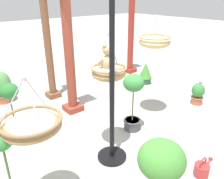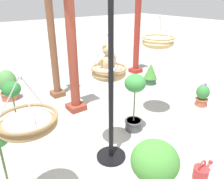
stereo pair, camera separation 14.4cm
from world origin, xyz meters
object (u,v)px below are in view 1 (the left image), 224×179
object	(u,v)px
potted_plant_fern_front	(133,97)
potted_plant_tall_leafy	(160,175)
potted_plant_flowering_red	(2,87)
potted_plant_conical_shrub	(13,111)
watering_can	(202,169)
display_pole_central	(112,113)
greenhouse_pillar_right	(47,39)
potted_plant_bushy_green	(198,93)
hanging_basket_with_teddy	(109,72)
greenhouse_pillar_left	(69,54)
teddy_bear	(108,60)
greenhouse_pillar_far_back	(131,27)
potted_plant_small_succulent	(145,73)
hanging_basket_right_low	(155,41)
hanging_basket_left_high	(32,125)

from	to	relation	value
potted_plant_fern_front	potted_plant_tall_leafy	world-z (taller)	potted_plant_tall_leafy
potted_plant_flowering_red	potted_plant_conical_shrub	bearing A→B (deg)	-99.36
potted_plant_conical_shrub	watering_can	size ratio (longest dim) A/B	2.96
display_pole_central	greenhouse_pillar_right	size ratio (longest dim) A/B	0.85
watering_can	potted_plant_bushy_green	bearing A→B (deg)	32.61
display_pole_central	hanging_basket_with_teddy	size ratio (longest dim) A/B	3.62
display_pole_central	greenhouse_pillar_left	xyz separation A→B (m)	(0.34, 1.70, 0.47)
watering_can	teddy_bear	bearing A→B (deg)	112.35
greenhouse_pillar_left	watering_can	distance (m)	3.01
greenhouse_pillar_far_back	potted_plant_small_succulent	size ratio (longest dim) A/B	4.99
display_pole_central	greenhouse_pillar_left	world-z (taller)	greenhouse_pillar_left
watering_can	potted_plant_fern_front	bearing A→B (deg)	86.48
potted_plant_tall_leafy	display_pole_central	bearing A→B (deg)	72.87
hanging_basket_with_teddy	potted_plant_conical_shrub	distance (m)	1.73
hanging_basket_with_teddy	potted_plant_small_succulent	xyz separation A→B (m)	(2.56, 1.55, -0.98)
greenhouse_pillar_right	potted_plant_tall_leafy	xyz separation A→B (m)	(-0.68, -3.74, -0.70)
watering_can	hanging_basket_right_low	bearing A→B (deg)	63.97
potted_plant_fern_front	potted_plant_tall_leafy	xyz separation A→B (m)	(-1.14, -1.51, 0.06)
potted_plant_conical_shrub	watering_can	world-z (taller)	potted_plant_conical_shrub
teddy_bear	greenhouse_pillar_far_back	size ratio (longest dim) A/B	0.14
potted_plant_flowering_red	potted_plant_conical_shrub	xyz separation A→B (m)	(-0.28, -1.71, 0.18)
hanging_basket_left_high	hanging_basket_right_low	size ratio (longest dim) A/B	1.03
greenhouse_pillar_right	hanging_basket_left_high	bearing A→B (deg)	-118.48
display_pole_central	hanging_basket_left_high	distance (m)	1.21
watering_can	hanging_basket_with_teddy	bearing A→B (deg)	112.68
potted_plant_conical_shrub	hanging_basket_with_teddy	bearing A→B (deg)	-46.10
hanging_basket_left_high	greenhouse_pillar_left	world-z (taller)	greenhouse_pillar_left
hanging_basket_with_teddy	potted_plant_flowering_red	size ratio (longest dim) A/B	0.94
potted_plant_conical_shrub	potted_plant_flowering_red	bearing A→B (deg)	80.64
display_pole_central	potted_plant_tall_leafy	bearing A→B (deg)	-107.13
potted_plant_flowering_red	potted_plant_conical_shrub	world-z (taller)	potted_plant_conical_shrub
potted_plant_tall_leafy	potted_plant_conical_shrub	distance (m)	2.59
greenhouse_pillar_left	potted_plant_fern_front	world-z (taller)	greenhouse_pillar_left
potted_plant_flowering_red	potted_plant_tall_leafy	world-z (taller)	potted_plant_tall_leafy
display_pole_central	hanging_basket_with_teddy	distance (m)	0.58
hanging_basket_left_high	potted_plant_conical_shrub	bearing A→B (deg)	81.96
teddy_bear	potted_plant_small_succulent	bearing A→B (deg)	30.81
potted_plant_bushy_green	potted_plant_conical_shrub	bearing A→B (deg)	161.33
potted_plant_fern_front	potted_plant_flowering_red	distance (m)	3.10
potted_plant_tall_leafy	potted_plant_bushy_green	size ratio (longest dim) A/B	2.08
greenhouse_pillar_far_back	potted_plant_flowering_red	world-z (taller)	greenhouse_pillar_far_back
hanging_basket_right_low	greenhouse_pillar_left	world-z (taller)	greenhouse_pillar_left
greenhouse_pillar_left	potted_plant_fern_front	xyz separation A→B (m)	(0.45, -1.33, -0.59)
potted_plant_bushy_green	watering_can	world-z (taller)	potted_plant_bushy_green
teddy_bear	potted_plant_flowering_red	world-z (taller)	teddy_bear
potted_plant_fern_front	potted_plant_bushy_green	distance (m)	1.91
display_pole_central	hanging_basket_right_low	distance (m)	1.77
greenhouse_pillar_left	hanging_basket_right_low	bearing A→B (deg)	-44.26
hanging_basket_with_teddy	watering_can	bearing A→B (deg)	-67.32
potted_plant_flowering_red	potted_plant_tall_leafy	size ratio (longest dim) A/B	0.67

